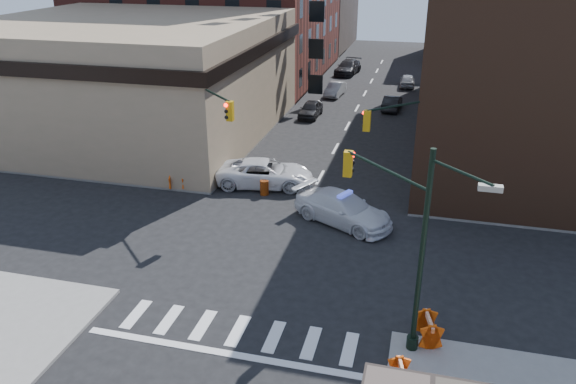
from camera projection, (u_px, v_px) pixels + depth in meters
The scene contains 26 objects.
ground at pixel (282, 249), 28.50m from camera, with size 140.00×140.00×0.00m, color black.
sidewalk_nw at pixel (158, 83), 62.72m from camera, with size 34.00×54.50×0.15m, color gray.
bank_building at pixel (130, 77), 45.17m from camera, with size 22.00×22.00×9.00m, color #957D62.
commercial_row_ne at pixel (522, 48), 42.71m from camera, with size 14.00×34.00×14.00m, color #4E301F.
filler_ne at pixel (495, 13), 74.39m from camera, with size 16.00×16.00×12.00m, color #5D251D.
signal_pole_se at pixel (402, 232), 20.38m from camera, with size 5.40×5.27×8.00m.
signal_pole_nw at pixel (208, 129), 32.81m from camera, with size 3.58×3.67×8.00m.
signal_pole_ne at pixel (411, 145), 30.19m from camera, with size 3.67×3.58×8.00m.
tree_ne_near at pixel (442, 80), 48.47m from camera, with size 3.00×3.00×4.85m.
tree_ne_far at pixel (442, 63), 55.57m from camera, with size 3.00×3.00×4.85m.
police_car at pixel (343, 209), 30.95m from camera, with size 2.37×5.84×1.69m, color silver.
pickup at pixel (265, 173), 35.80m from camera, with size 2.82×6.13×1.70m, color silver.
parked_car_wnear at pixel (311, 109), 50.41m from camera, with size 1.64×4.09×1.39m, color black.
parked_car_wfar at pixel (335, 89), 57.52m from camera, with size 1.42×4.07×1.34m, color #919599.
parked_car_wdeep at pixel (348, 67), 67.25m from camera, with size 2.26×5.55×1.61m, color black.
parked_car_enear at pixel (392, 103), 52.52m from camera, with size 1.44×4.13×1.36m, color black.
parked_car_efar at pixel (407, 80), 61.26m from camera, with size 1.60×3.98×1.36m, color #92949A.
pedestrian_a at pixel (158, 170), 35.57m from camera, with size 0.70×0.46×1.92m, color black.
pedestrian_b at pixel (159, 163), 36.70m from camera, with size 0.93×0.73×1.92m, color black.
pedestrian_c at pixel (157, 167), 36.30m from camera, with size 1.01×0.42×1.73m, color #1F272F.
barrel_road at pixel (336, 203), 32.63m from camera, with size 0.51×0.51×0.91m, color #E35E0A.
barrel_bank at pixel (264, 188), 34.61m from camera, with size 0.53×0.53×0.94m, color #F1470B.
barricade_se_a at pixel (428, 329), 21.52m from camera, with size 1.36×0.68×1.02m, color red, non-canonical shape.
barricade_se_b at pixel (401, 377), 19.20m from camera, with size 1.22×0.61×0.92m, color red, non-canonical shape.
barricade_nw_a at pixel (177, 182), 35.21m from camera, with size 1.11×0.55×0.83m, color #F2410B, non-canonical shape.
barricade_nw_b at pixel (182, 168), 37.41m from camera, with size 1.08×0.54×0.81m, color red, non-canonical shape.
Camera 1 is at (6.47, -24.07, 14.14)m, focal length 35.00 mm.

